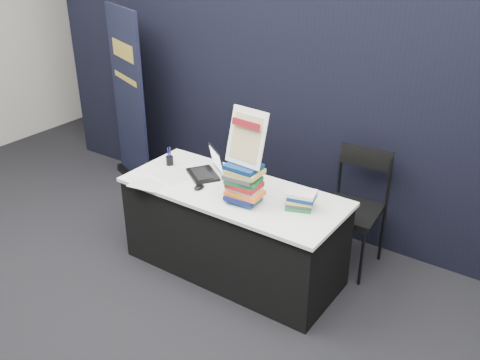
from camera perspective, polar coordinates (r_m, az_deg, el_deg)
name	(u,v)px	position (r m, az deg, el deg)	size (l,w,h in m)	color
floor	(192,303)	(4.23, -5.14, -12.98)	(8.00, 8.00, 0.00)	black
wall_back	(403,3)	(6.87, 16.97, 17.65)	(8.00, 0.02, 3.50)	#AFADA6
drape_partition	(301,100)	(4.83, 6.53, 8.47)	(6.00, 0.08, 2.40)	black
display_table	(233,231)	(4.36, -0.74, -5.41)	(1.80, 0.75, 0.75)	black
laptop	(206,168)	(4.41, -3.68, 1.29)	(0.36, 0.38, 0.23)	black
mouse	(199,187)	(4.19, -4.38, -0.76)	(0.06, 0.10, 0.03)	black
brochure_left	(146,184)	(4.32, -9.97, -0.47)	(0.26, 0.18, 0.00)	silver
brochure_mid	(176,175)	(4.44, -6.90, 0.53)	(0.26, 0.18, 0.00)	silver
brochure_right	(172,175)	(4.44, -7.27, 0.51)	(0.30, 0.21, 0.00)	silver
pen_cup	(170,161)	(4.61, -7.51, 2.07)	(0.06, 0.06, 0.08)	black
book_stack_tall	(244,184)	(3.93, 0.43, -0.43)	(0.26, 0.21, 0.30)	#1D5B6F
book_stack_short	(301,199)	(3.92, 6.52, -2.07)	(0.23, 0.20, 0.14)	#1B6835
info_sign	(247,138)	(3.81, 0.71, 4.49)	(0.32, 0.16, 0.42)	black
pullup_banner	(130,110)	(5.76, -11.70, 7.31)	(0.78, 0.40, 1.89)	black
stacking_chair	(353,204)	(4.47, 11.99, -2.55)	(0.49, 0.50, 1.00)	black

